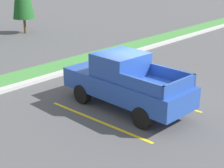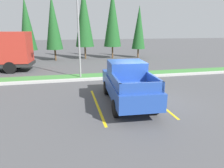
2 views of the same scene
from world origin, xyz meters
name	(u,v)px [view 2 (image 2 of 2)]	position (x,y,z in m)	size (l,w,h in m)	color
ground_plane	(142,101)	(0.00, 0.00, 0.00)	(120.00, 120.00, 0.00)	#4C4C4F
parking_line_near	(97,105)	(-2.40, -0.04, 0.00)	(0.12, 4.80, 0.01)	yellow
parking_line_far	(155,100)	(0.70, -0.04, 0.00)	(0.12, 4.80, 0.01)	yellow
curb_strip	(119,78)	(0.00, 5.00, 0.07)	(56.00, 0.40, 0.15)	#B2B2AD
grass_median	(116,75)	(0.00, 6.10, 0.03)	(56.00, 1.80, 0.06)	#42843D
pickup_truck_main	(127,83)	(-0.85, 0.01, 1.04)	(2.19, 5.32, 2.10)	black
street_light	(78,20)	(-2.83, 5.75, 4.23)	(0.24, 1.49, 7.35)	gray
cypress_tree_leftmost	(26,24)	(-7.98, 15.31, 4.13)	(1.83, 1.83, 7.02)	brown
cypress_tree_left_inner	(53,23)	(-5.13, 15.20, 4.30)	(1.90, 1.90, 7.30)	brown
cypress_tree_center	(84,17)	(-1.58, 15.69, 4.99)	(2.20, 2.20, 8.48)	brown
cypress_tree_right_inner	(112,18)	(1.85, 15.60, 4.86)	(2.14, 2.14, 8.24)	brown
cypress_tree_rightmost	(139,27)	(5.18, 15.35, 3.78)	(1.67, 1.67, 6.42)	brown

